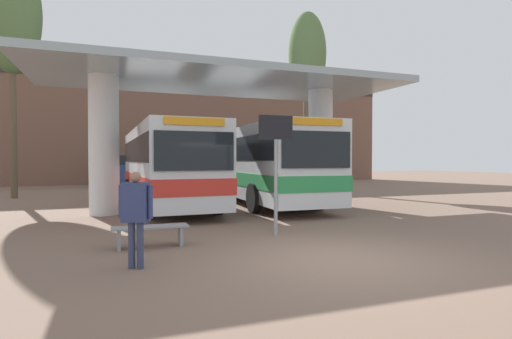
# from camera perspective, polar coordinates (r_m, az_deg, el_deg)

# --- Properties ---
(ground_plane) EXTENTS (100.00, 100.00, 0.00)m
(ground_plane) POSITION_cam_1_polar(r_m,az_deg,el_deg) (7.88, 11.61, -12.46)
(ground_plane) COLOR #755B4C
(townhouse_backdrop) EXTENTS (40.00, 0.58, 10.41)m
(townhouse_backdrop) POSITION_cam_1_polar(r_m,az_deg,el_deg) (33.23, -13.28, 8.54)
(townhouse_backdrop) COLOR brown
(townhouse_backdrop) RESTS_ON ground_plane
(station_canopy) EXTENTS (13.40, 5.75, 5.00)m
(station_canopy) POSITION_cam_1_polar(r_m,az_deg,el_deg) (15.31, -4.81, 9.46)
(station_canopy) COLOR silver
(station_canopy) RESTS_ON ground_plane
(transit_bus_left_bay) EXTENTS (2.92, 10.67, 3.11)m
(transit_bus_left_bay) POSITION_cam_1_polar(r_m,az_deg,el_deg) (16.60, -12.77, 0.85)
(transit_bus_left_bay) COLOR silver
(transit_bus_left_bay) RESTS_ON ground_plane
(transit_bus_center_bay) EXTENTS (3.03, 12.27, 3.20)m
(transit_bus_center_bay) POSITION_cam_1_polar(r_m,az_deg,el_deg) (18.05, -0.25, 1.10)
(transit_bus_center_bay) COLOR silver
(transit_bus_center_bay) RESTS_ON ground_plane
(waiting_bench_near_pillar) EXTENTS (1.61, 0.44, 0.46)m
(waiting_bench_near_pillar) POSITION_cam_1_polar(r_m,az_deg,el_deg) (8.97, -14.85, -8.56)
(waiting_bench_near_pillar) COLOR gray
(waiting_bench_near_pillar) RESTS_ON ground_plane
(info_sign_platform) EXTENTS (0.90, 0.09, 3.00)m
(info_sign_platform) POSITION_cam_1_polar(r_m,az_deg,el_deg) (10.02, 2.85, 2.83)
(info_sign_platform) COLOR gray
(info_sign_platform) RESTS_ON ground_plane
(pedestrian_waiting) EXTENTS (0.59, 0.42, 1.68)m
(pedestrian_waiting) POSITION_cam_1_polar(r_m,az_deg,el_deg) (7.21, -16.81, -5.49)
(pedestrian_waiting) COLOR #333856
(pedestrian_waiting) RESTS_ON ground_plane
(poplar_tree_behind_left) EXTENTS (2.67, 2.67, 11.95)m
(poplar_tree_behind_left) POSITION_cam_1_polar(r_m,az_deg,el_deg) (23.96, -31.52, 18.29)
(poplar_tree_behind_left) COLOR brown
(poplar_tree_behind_left) RESTS_ON ground_plane
(poplar_tree_behind_right) EXTENTS (2.26, 2.26, 10.75)m
(poplar_tree_behind_right) POSITION_cam_1_polar(r_m,az_deg,el_deg) (25.02, 7.33, 15.59)
(poplar_tree_behind_right) COLOR brown
(poplar_tree_behind_right) RESTS_ON ground_plane
(parked_car_street) EXTENTS (4.37, 1.97, 2.20)m
(parked_car_street) POSITION_cam_1_polar(r_m,az_deg,el_deg) (29.49, -17.76, -0.28)
(parked_car_street) COLOR navy
(parked_car_street) RESTS_ON ground_plane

